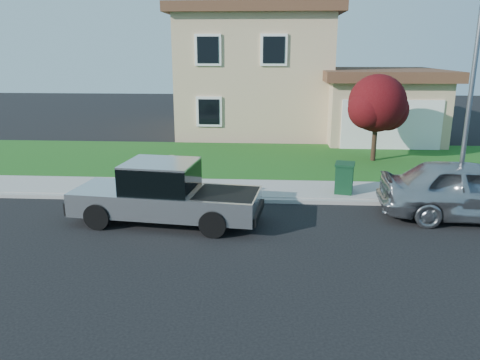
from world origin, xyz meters
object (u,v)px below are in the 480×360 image
Objects in this scene: pickup_truck at (165,195)px; ornamental_tree at (378,106)px; woman at (172,184)px; street_lamp at (472,98)px; trash_bin at (344,178)px; sedan at (472,190)px.

ornamental_tree is at bearing 52.88° from pickup_truck.
street_lamp is (8.53, 0.51, 2.53)m from woman.
ornamental_tree reaches higher than pickup_truck.
trash_bin is at bearing -142.23° from woman.
pickup_truck is 8.47m from sedan.
woman is 0.33× the size of sedan.
sedan is at bearing -17.56° from trash_bin.
woman is 1.65× the size of trash_bin.
street_lamp reaches higher than trash_bin.
street_lamp is at bearing -154.40° from woman.
pickup_truck is 0.93× the size of street_lamp.
woman is at bearing -151.95° from trash_bin.
street_lamp is at bearing -77.84° from ornamental_tree.
pickup_truck is at bearing -140.69° from trash_bin.
trash_bin is at bearing 147.24° from street_lamp.
street_lamp reaches higher than sedan.
woman is (-0.05, 1.17, -0.03)m from pickup_truck.
woman reaches higher than trash_bin.
trash_bin is (5.23, 2.65, -0.15)m from pickup_truck.
street_lamp is (0.05, 0.89, 2.45)m from sedan.
ornamental_tree is at bearing 85.86° from street_lamp.
sedan is 2.61m from street_lamp.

